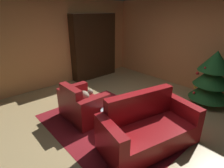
# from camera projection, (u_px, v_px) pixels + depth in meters

# --- Properties ---
(ground_plane) EXTENTS (6.88, 6.88, 0.00)m
(ground_plane) POSITION_uv_depth(u_px,v_px,m) (125.00, 118.00, 4.13)
(ground_plane) COLOR tan
(wall_back) EXTENTS (5.85, 0.06, 2.57)m
(wall_back) POSITION_uv_depth(u_px,v_px,m) (193.00, 46.00, 5.32)
(wall_back) COLOR #D68B4F
(wall_back) RESTS_ON ground
(wall_left) EXTENTS (0.06, 5.54, 2.57)m
(wall_left) POSITION_uv_depth(u_px,v_px,m) (59.00, 44.00, 5.66)
(wall_left) COLOR #D68B4F
(wall_left) RESTS_ON ground
(area_rug) EXTENTS (2.86, 2.15, 0.01)m
(area_rug) POSITION_uv_depth(u_px,v_px,m) (111.00, 125.00, 3.87)
(area_rug) COLOR maroon
(area_rug) RESTS_ON ground
(bookshelf_unit) EXTENTS (0.33, 1.65, 2.15)m
(bookshelf_unit) POSITION_uv_depth(u_px,v_px,m) (96.00, 48.00, 6.35)
(bookshelf_unit) COLOR black
(bookshelf_unit) RESTS_ON ground
(armchair_red) EXTENTS (1.02, 0.73, 0.82)m
(armchair_red) POSITION_uv_depth(u_px,v_px,m) (82.00, 105.00, 4.04)
(armchair_red) COLOR maroon
(armchair_red) RESTS_ON ground
(couch_red) EXTENTS (1.17, 1.87, 0.92)m
(couch_red) POSITION_uv_depth(u_px,v_px,m) (148.00, 129.00, 3.24)
(couch_red) COLOR maroon
(couch_red) RESTS_ON ground
(coffee_table) EXTENTS (0.69, 0.69, 0.41)m
(coffee_table) POSITION_uv_depth(u_px,v_px,m) (118.00, 112.00, 3.65)
(coffee_table) COLOR black
(coffee_table) RESTS_ON ground
(book_stack_on_table) EXTENTS (0.23, 0.17, 0.09)m
(book_stack_on_table) POSITION_uv_depth(u_px,v_px,m) (116.00, 107.00, 3.65)
(book_stack_on_table) COLOR tan
(book_stack_on_table) RESTS_ON coffee_table
(bottle_on_table) EXTENTS (0.07, 0.07, 0.30)m
(bottle_on_table) POSITION_uv_depth(u_px,v_px,m) (127.00, 103.00, 3.65)
(bottle_on_table) COLOR #5D2014
(bottle_on_table) RESTS_ON coffee_table
(decorated_tree) EXTENTS (0.95, 0.95, 1.38)m
(decorated_tree) POSITION_uv_depth(u_px,v_px,m) (212.00, 78.00, 4.49)
(decorated_tree) COLOR brown
(decorated_tree) RESTS_ON ground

